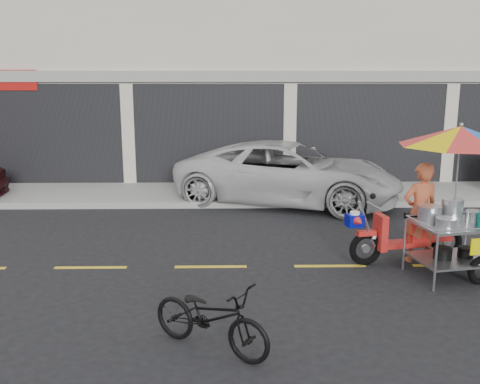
{
  "coord_description": "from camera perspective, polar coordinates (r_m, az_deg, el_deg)",
  "views": [
    {
      "loc": [
        -1.67,
        -8.45,
        3.14
      ],
      "look_at": [
        -1.5,
        0.6,
        1.15
      ],
      "focal_mm": 40.0,
      "sensor_mm": 36.0,
      "label": 1
    }
  ],
  "objects": [
    {
      "name": "food_vendor_rig",
      "position": [
        9.06,
        20.84,
        1.35
      ],
      "size": [
        2.69,
        2.19,
        2.44
      ],
      "rotation": [
        0.0,
        0.0,
        0.19
      ],
      "color": "black",
      "rests_on": "ground"
    },
    {
      "name": "centerline",
      "position": [
        9.17,
        9.57,
        -7.79
      ],
      "size": [
        42.0,
        0.1,
        0.01
      ],
      "primitive_type": "cube",
      "color": "gold",
      "rests_on": "ground"
    },
    {
      "name": "white_pickup",
      "position": [
        13.3,
        5.2,
        2.05
      ],
      "size": [
        6.02,
        4.21,
        1.53
      ],
      "primitive_type": "imported",
      "rotation": [
        0.0,
        0.0,
        1.23
      ],
      "color": "beige",
      "rests_on": "ground"
    },
    {
      "name": "ground",
      "position": [
        9.17,
        9.57,
        -7.81
      ],
      "size": [
        90.0,
        90.0,
        0.0
      ],
      "primitive_type": "plane",
      "color": "black"
    },
    {
      "name": "shophouse_block",
      "position": [
        19.59,
        12.62,
        15.32
      ],
      "size": [
        36.0,
        8.11,
        10.4
      ],
      "color": "beige",
      "rests_on": "ground"
    },
    {
      "name": "sidewalk",
      "position": [
        14.38,
        5.62,
        0.03
      ],
      "size": [
        45.0,
        3.0,
        0.15
      ],
      "primitive_type": "cube",
      "color": "gray",
      "rests_on": "ground"
    },
    {
      "name": "near_bicycle",
      "position": [
        6.32,
        -3.16,
        -13.14
      ],
      "size": [
        1.63,
        1.35,
        0.84
      ],
      "primitive_type": "imported",
      "rotation": [
        0.0,
        0.0,
        0.98
      ],
      "color": "black",
      "rests_on": "ground"
    }
  ]
}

